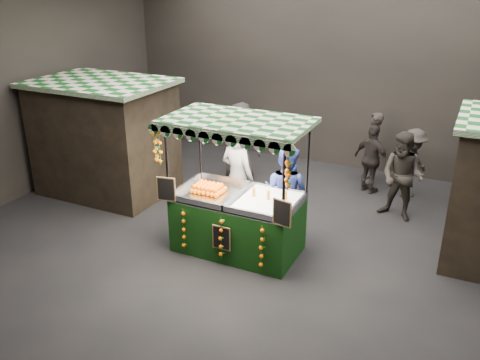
% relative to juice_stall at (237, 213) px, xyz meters
% --- Properties ---
extents(ground, '(12.00, 12.00, 0.00)m').
position_rel_juice_stall_xyz_m(ground, '(0.43, 0.25, -0.78)').
color(ground, black).
rests_on(ground, ground).
extents(market_hall, '(12.10, 10.10, 5.05)m').
position_rel_juice_stall_xyz_m(market_hall, '(0.43, 0.25, 2.61)').
color(market_hall, black).
rests_on(market_hall, ground).
extents(neighbour_stall_left, '(3.00, 2.20, 2.60)m').
position_rel_juice_stall_xyz_m(neighbour_stall_left, '(-3.97, 1.25, 0.53)').
color(neighbour_stall_left, black).
rests_on(neighbour_stall_left, ground).
extents(juice_stall, '(2.59, 1.52, 2.51)m').
position_rel_juice_stall_xyz_m(juice_stall, '(0.00, 0.00, 0.00)').
color(juice_stall, black).
rests_on(juice_stall, ground).
extents(vendor_grey, '(0.82, 0.62, 2.03)m').
position_rel_juice_stall_xyz_m(vendor_grey, '(-0.49, 1.01, 0.24)').
color(vendor_grey, gray).
rests_on(vendor_grey, ground).
extents(vendor_blue, '(0.98, 0.80, 1.87)m').
position_rel_juice_stall_xyz_m(vendor_blue, '(0.59, 0.86, 0.16)').
color(vendor_blue, navy).
rests_on(vendor_blue, ground).
extents(shopper_0, '(0.68, 0.59, 1.58)m').
position_rel_juice_stall_xyz_m(shopper_0, '(-3.85, 3.74, 0.01)').
color(shopper_0, '#2A2522').
rests_on(shopper_0, ground).
extents(shopper_1, '(1.06, 0.92, 1.87)m').
position_rel_juice_stall_xyz_m(shopper_1, '(2.44, 2.68, 0.16)').
color(shopper_1, '#292622').
rests_on(shopper_1, ground).
extents(shopper_2, '(1.02, 0.78, 1.62)m').
position_rel_juice_stall_xyz_m(shopper_2, '(1.58, 3.81, 0.03)').
color(shopper_2, black).
rests_on(shopper_2, ground).
extents(shopper_3, '(0.96, 1.20, 1.62)m').
position_rel_juice_stall_xyz_m(shopper_3, '(2.46, 3.88, 0.03)').
color(shopper_3, '#2E2825').
rests_on(shopper_3, ground).
extents(shopper_4, '(1.02, 0.73, 1.95)m').
position_rel_juice_stall_xyz_m(shopper_4, '(-1.47, 3.19, 0.20)').
color(shopper_4, '#2E2725').
rests_on(shopper_4, ground).
extents(shopper_6, '(0.53, 0.70, 1.73)m').
position_rel_juice_stall_xyz_m(shopper_6, '(1.45, 4.48, 0.09)').
color(shopper_6, '#292321').
rests_on(shopper_6, ground).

